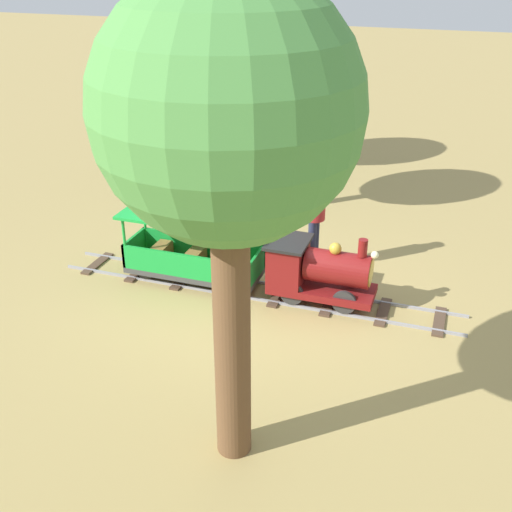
% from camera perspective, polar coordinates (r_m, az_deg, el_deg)
% --- Properties ---
extents(ground_plane, '(60.00, 60.00, 0.00)m').
position_cam_1_polar(ground_plane, '(8.80, -0.83, -3.07)').
color(ground_plane, '#A38C51').
extents(track, '(0.70, 5.70, 0.04)m').
position_cam_1_polar(track, '(8.76, -0.16, -3.10)').
color(track, gray).
rests_on(track, ground_plane).
extents(locomotive, '(0.66, 1.45, 0.97)m').
position_cam_1_polar(locomotive, '(8.32, 5.48, -1.25)').
color(locomotive, maroon).
rests_on(locomotive, ground_plane).
extents(passenger_car, '(0.76, 2.00, 0.97)m').
position_cam_1_polar(passenger_car, '(8.86, -5.67, 0.14)').
color(passenger_car, '#3F3F3F').
rests_on(passenger_car, ground_plane).
extents(conductor_person, '(0.30, 0.30, 1.62)m').
position_cam_1_polar(conductor_person, '(8.98, 5.34, 4.26)').
color(conductor_person, '#282D47').
rests_on(conductor_person, ground_plane).
extents(oak_tree_near, '(1.82, 1.82, 3.79)m').
position_cam_1_polar(oak_tree_near, '(10.43, -1.32, 18.33)').
color(oak_tree_near, '#4C3823').
rests_on(oak_tree_near, ground_plane).
extents(oak_tree_far, '(2.06, 2.06, 4.29)m').
position_cam_1_polar(oak_tree_far, '(4.74, -2.58, 12.43)').
color(oak_tree_far, brown).
rests_on(oak_tree_far, ground_plane).
extents(oak_tree_distant, '(1.93, 1.93, 3.28)m').
position_cam_1_polar(oak_tree_distant, '(13.10, -0.24, 17.61)').
color(oak_tree_distant, '#4C3823').
rests_on(oak_tree_distant, ground_plane).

